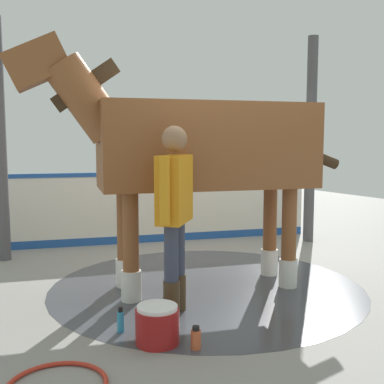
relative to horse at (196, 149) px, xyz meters
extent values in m
cube|color=gray|center=(0.39, 0.24, -1.51)|extent=(16.00, 16.00, 0.02)
cylinder|color=#42444C|center=(0.11, -0.03, -1.50)|extent=(3.39, 3.39, 0.00)
cube|color=silver|center=(0.71, 2.34, -0.98)|extent=(4.74, 1.25, 1.05)
cube|color=#1E4C99|center=(0.71, 2.34, -0.43)|extent=(4.75, 1.27, 0.06)
cube|color=#1E4C99|center=(0.71, 2.34, -1.44)|extent=(4.75, 1.25, 0.12)
cylinder|color=#4C4C51|center=(-1.63, 2.31, 0.08)|extent=(0.16, 0.16, 3.18)
cylinder|color=#4C4C51|center=(2.75, 1.21, 0.08)|extent=(0.16, 0.16, 3.18)
cube|color=brown|center=(0.11, -0.03, 0.03)|extent=(2.41, 1.41, 0.89)
cylinder|color=brown|center=(-0.78, -0.06, -0.96)|extent=(0.16, 0.16, 1.10)
cylinder|color=silver|center=(-0.78, -0.06, -1.35)|extent=(0.20, 0.20, 0.31)
cylinder|color=brown|center=(-0.66, 0.42, -0.96)|extent=(0.16, 0.16, 1.10)
cylinder|color=silver|center=(-0.66, 0.42, -1.35)|extent=(0.20, 0.20, 0.31)
cylinder|color=brown|center=(0.89, -0.47, -0.96)|extent=(0.16, 0.16, 1.10)
cylinder|color=silver|center=(0.89, -0.47, -1.35)|extent=(0.20, 0.20, 0.31)
cylinder|color=brown|center=(1.00, 0.00, -0.96)|extent=(0.16, 0.16, 1.10)
cylinder|color=silver|center=(1.00, 0.00, -1.35)|extent=(0.20, 0.20, 0.31)
cylinder|color=brown|center=(-1.10, 0.28, 0.50)|extent=(0.86, 0.58, 0.88)
cube|color=#382819|center=(-1.10, 0.28, 0.63)|extent=(0.68, 0.22, 0.54)
cube|color=brown|center=(-1.53, 0.39, 0.82)|extent=(0.70, 0.43, 0.56)
cylinder|color=#382819|center=(1.31, -0.33, -0.07)|extent=(0.71, 0.29, 0.35)
cylinder|color=#47331E|center=(-0.49, -0.51, -1.33)|extent=(0.15, 0.15, 0.34)
cylinder|color=#383D51|center=(-0.49, -0.51, -0.90)|extent=(0.13, 0.13, 0.51)
cylinder|color=#47331E|center=(-0.64, -0.67, -1.33)|extent=(0.15, 0.15, 0.34)
cylinder|color=#383D51|center=(-0.64, -0.67, -0.90)|extent=(0.13, 0.13, 0.51)
cube|color=orange|center=(-0.57, -0.59, -0.34)|extent=(0.50, 0.51, 0.61)
cylinder|color=orange|center=(-0.36, -0.37, -0.33)|extent=(0.09, 0.09, 0.58)
cylinder|color=orange|center=(-0.77, -0.81, -0.33)|extent=(0.09, 0.09, 0.58)
sphere|color=#936B4C|center=(-0.57, -0.59, 0.11)|extent=(0.23, 0.23, 0.23)
cylinder|color=maroon|center=(-0.99, -1.09, -1.37)|extent=(0.35, 0.35, 0.28)
cylinder|color=white|center=(-0.99, -1.09, -1.21)|extent=(0.32, 0.32, 0.03)
cylinder|color=#3399CC|center=(-1.16, -0.74, -1.42)|extent=(0.06, 0.06, 0.17)
cylinder|color=black|center=(-1.16, -0.74, -1.31)|extent=(0.04, 0.04, 0.04)
cylinder|color=#CC5933|center=(-0.77, -1.34, -1.43)|extent=(0.08, 0.08, 0.15)
cylinder|color=black|center=(-0.77, -1.34, -1.34)|extent=(0.06, 0.06, 0.03)
camera|label=1|loc=(-2.53, -4.38, 0.09)|focal=44.68mm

